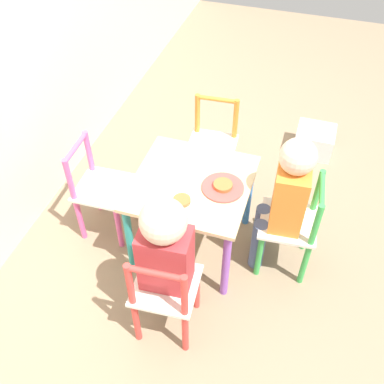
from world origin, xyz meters
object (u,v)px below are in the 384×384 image
at_px(plate_front, 223,187).
at_px(child_left, 167,252).
at_px(kids_table, 192,193).
at_px(chair_pink, 100,190).
at_px(child_front, 285,196).
at_px(chair_orange, 212,147).
at_px(chair_red, 165,293).
at_px(plate_left, 182,202).
at_px(chair_green, 292,226).
at_px(storage_bin, 314,141).

bearing_deg(plate_front, child_left, 164.86).
relative_size(kids_table, chair_pink, 0.98).
bearing_deg(plate_front, child_front, -82.99).
distance_m(chair_orange, child_left, 0.92).
relative_size(kids_table, plate_front, 2.79).
bearing_deg(chair_red, chair_pink, -46.00).
bearing_deg(plate_front, plate_left, 135.00).
distance_m(kids_table, chair_green, 0.49).
distance_m(chair_green, child_left, 0.67).
bearing_deg(child_front, chair_orange, -139.26).
bearing_deg(child_front, kids_table, -90.00).
distance_m(chair_orange, storage_bin, 0.74).
relative_size(chair_green, child_left, 0.71).
bearing_deg(plate_left, chair_pink, 75.33).
distance_m(kids_table, child_left, 0.43).
relative_size(chair_green, chair_red, 1.00).
height_order(kids_table, chair_pink, chair_pink).
xyz_separation_m(kids_table, plate_front, (-0.00, -0.14, 0.08)).
bearing_deg(plate_left, chair_green, -69.13).
bearing_deg(chair_red, chair_green, -134.79).
distance_m(chair_green, child_front, 0.20).
bearing_deg(chair_green, child_front, -90.00).
bearing_deg(chair_green, plate_front, -88.04).
relative_size(child_front, plate_left, 4.49).
relative_size(chair_red, child_front, 0.71).
height_order(chair_pink, plate_left, chair_pink).
distance_m(plate_front, plate_left, 0.20).
height_order(kids_table, chair_red, chair_red).
distance_m(chair_green, chair_red, 0.68).
height_order(kids_table, plate_front, plate_front).
xyz_separation_m(plate_front, storage_bin, (0.95, -0.36, -0.38)).
bearing_deg(chair_pink, child_front, -88.87).
xyz_separation_m(plate_front, plate_left, (-0.14, 0.14, 0.00)).
bearing_deg(chair_red, plate_front, -106.99).
bearing_deg(chair_red, storage_bin, -112.40).
bearing_deg(plate_left, plate_front, -45.00).
bearing_deg(plate_left, kids_table, -0.00).
xyz_separation_m(child_left, storage_bin, (1.37, -0.48, -0.39)).
bearing_deg(chair_pink, plate_left, -106.85).
relative_size(child_front, child_left, 1.01).
height_order(chair_green, storage_bin, chair_green).
relative_size(plate_front, plate_left, 1.11).
relative_size(child_left, storage_bin, 3.28).
relative_size(chair_pink, plate_front, 2.85).
bearing_deg(plate_front, chair_red, 167.19).
xyz_separation_m(kids_table, chair_green, (0.04, -0.48, -0.11)).
xyz_separation_m(kids_table, storage_bin, (0.95, -0.51, -0.30)).
bearing_deg(chair_green, child_left, -49.03).
height_order(kids_table, chair_orange, chair_orange).
bearing_deg(plate_left, child_left, -173.64).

